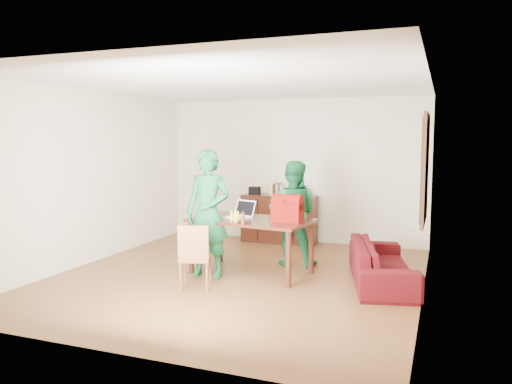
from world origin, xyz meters
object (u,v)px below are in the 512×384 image
at_px(chair, 195,270).
at_px(person_near, 208,213).
at_px(table, 251,226).
at_px(sofa, 382,263).
at_px(person_far, 293,213).
at_px(laptop, 238,215).
at_px(bottle, 243,217).
at_px(red_bag, 287,211).

relative_size(chair, person_near, 0.48).
bearing_deg(person_near, chair, -79.71).
relative_size(table, sofa, 0.95).
xyz_separation_m(person_far, laptop, (-0.63, -0.69, 0.04)).
height_order(person_far, bottle, person_far).
bearing_deg(person_far, red_bag, 95.35).
height_order(bottle, red_bag, red_bag).
bearing_deg(table, chair, -106.14).
distance_m(table, bottle, 0.43).
bearing_deg(table, person_near, -138.63).
height_order(table, chair, chair).
bearing_deg(sofa, person_far, 56.05).
relative_size(table, person_near, 1.00).
relative_size(table, bottle, 11.01).
distance_m(person_far, bottle, 1.15).
relative_size(table, red_bag, 4.43).
distance_m(chair, person_near, 0.89).
xyz_separation_m(person_near, laptop, (0.31, 0.34, -0.06)).
height_order(table, person_near, person_near).
relative_size(person_far, red_bag, 3.95).
distance_m(person_far, sofa, 1.60).
distance_m(person_near, red_bag, 1.12).
relative_size(person_near, red_bag, 4.41).
bearing_deg(sofa, laptop, 81.12).
relative_size(table, laptop, 4.28).
xyz_separation_m(person_far, sofa, (1.42, -0.52, -0.53)).
relative_size(chair, person_far, 0.53).
bearing_deg(sofa, red_bag, 85.65).
distance_m(laptop, bottle, 0.45).
bearing_deg(person_near, red_bag, 16.14).
distance_m(bottle, sofa, 1.98).
bearing_deg(person_near, laptop, 48.26).
bearing_deg(chair, red_bag, 24.03).
bearing_deg(red_bag, person_far, 104.28).
height_order(person_far, sofa, person_far).
height_order(chair, person_far, person_far).
bearing_deg(chair, bottle, 32.85).
distance_m(table, person_far, 0.81).
distance_m(person_far, laptop, 0.94).
xyz_separation_m(person_far, red_bag, (0.14, -0.73, 0.14)).
height_order(person_far, red_bag, person_far).
xyz_separation_m(table, red_bag, (0.56, -0.05, 0.25)).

